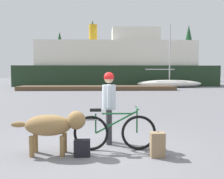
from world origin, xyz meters
The scene contains 13 objects.
ground_plane centered at (0.00, 0.00, 0.00)m, with size 160.00×160.00×0.00m, color slate.
bicycle centered at (0.31, -0.07, 0.40)m, with size 1.78×0.44×0.93m.
person_cyclist centered at (0.21, 0.48, 1.01)m, with size 0.32×0.53×1.69m.
dog centered at (-0.94, -0.30, 0.60)m, with size 1.51×0.50×0.89m.
backpack centered at (1.15, -0.52, 0.25)m, with size 0.28×0.20×0.49m, color #8C7251.
handbag_pannier centered at (-0.35, -0.44, 0.17)m, with size 0.32×0.18×0.34m, color black.
dock_pier centered at (-0.61, 18.95, 0.20)m, with size 15.29×2.48×0.40m, color brown.
ferry_boat centered at (1.82, 28.36, 2.84)m, with size 25.77×7.32×8.21m.
sailboat_moored centered at (7.66, 22.84, 0.49)m, with size 7.48×2.09×7.24m.
pine_tree_far_left centered at (-8.97, 45.42, 6.52)m, with size 3.24×3.24×10.03m.
pine_tree_center centered at (-2.35, 47.54, 8.06)m, with size 3.92×3.92×12.92m.
pine_tree_far_right centered at (18.04, 46.63, 7.24)m, with size 3.92×3.92×11.89m.
pine_tree_mid_back centered at (-11.69, 51.59, 6.25)m, with size 3.15×3.15×9.37m.
Camera 1 is at (0.10, -5.25, 1.66)m, focal length 39.18 mm.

